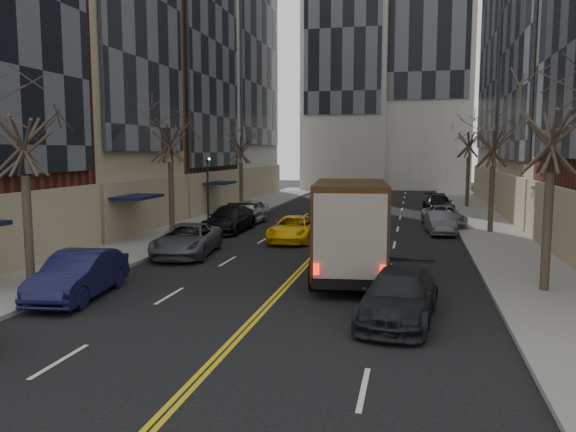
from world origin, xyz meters
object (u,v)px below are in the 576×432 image
Objects in this scene: observer_sedan at (399,296)px; taxi at (294,229)px; pedestrian at (352,234)px; ups_truck at (350,230)px.

taxi is at bearing 120.37° from observer_sedan.
observer_sedan is 14.39m from taxi.
observer_sedan is 10.49m from pedestrian.
observer_sedan is at bearing -66.14° from taxi.
observer_sedan is at bearing -172.02° from pedestrian.
ups_truck is 5.46m from pedestrian.
observer_sedan is (1.95, -4.85, -1.16)m from ups_truck.
pedestrian is (-0.48, 5.35, -0.95)m from ups_truck.
ups_truck reaches higher than taxi.
taxi is at bearing 44.43° from pedestrian.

